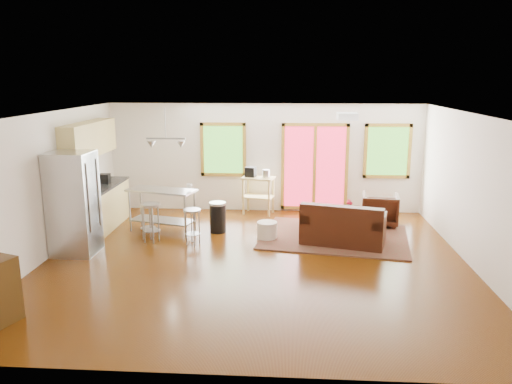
# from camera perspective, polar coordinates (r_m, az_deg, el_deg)

# --- Properties ---
(floor) EXTENTS (7.50, 7.00, 0.02)m
(floor) POSITION_cam_1_polar(r_m,az_deg,el_deg) (8.99, -0.13, -7.96)
(floor) COLOR #391A03
(floor) RESTS_ON ground
(ceiling) EXTENTS (7.50, 7.00, 0.02)m
(ceiling) POSITION_cam_1_polar(r_m,az_deg,el_deg) (8.42, -0.14, 8.92)
(ceiling) COLOR white
(ceiling) RESTS_ON ground
(back_wall) EXTENTS (7.50, 0.02, 2.60)m
(back_wall) POSITION_cam_1_polar(r_m,az_deg,el_deg) (12.05, 1.00, 3.92)
(back_wall) COLOR white
(back_wall) RESTS_ON ground
(left_wall) EXTENTS (0.02, 7.00, 2.60)m
(left_wall) POSITION_cam_1_polar(r_m,az_deg,el_deg) (9.62, -23.08, 0.51)
(left_wall) COLOR white
(left_wall) RESTS_ON ground
(right_wall) EXTENTS (0.02, 7.00, 2.60)m
(right_wall) POSITION_cam_1_polar(r_m,az_deg,el_deg) (9.17, 24.03, -0.16)
(right_wall) COLOR white
(right_wall) RESTS_ON ground
(front_wall) EXTENTS (7.50, 0.02, 2.60)m
(front_wall) POSITION_cam_1_polar(r_m,az_deg,el_deg) (5.26, -2.75, -8.35)
(front_wall) COLOR white
(front_wall) RESTS_ON ground
(window_left) EXTENTS (1.10, 0.05, 1.30)m
(window_left) POSITION_cam_1_polar(r_m,az_deg,el_deg) (12.06, -3.77, 4.86)
(window_left) COLOR #2D601C
(window_left) RESTS_ON back_wall
(french_doors) EXTENTS (1.60, 0.05, 2.10)m
(french_doors) POSITION_cam_1_polar(r_m,az_deg,el_deg) (12.04, 6.71, 2.85)
(french_doors) COLOR red
(french_doors) RESTS_ON back_wall
(window_right) EXTENTS (1.10, 0.05, 1.30)m
(window_right) POSITION_cam_1_polar(r_m,az_deg,el_deg) (12.18, 14.79, 4.54)
(window_right) COLOR #2D601C
(window_right) RESTS_ON back_wall
(rug) EXTENTS (3.22, 2.66, 0.03)m
(rug) POSITION_cam_1_polar(r_m,az_deg,el_deg) (10.39, 8.97, -5.05)
(rug) COLOR #44522E
(rug) RESTS_ON floor
(loveseat) EXTENTS (1.76, 1.27, 0.84)m
(loveseat) POSITION_cam_1_polar(r_m,az_deg,el_deg) (9.93, 9.92, -4.02)
(loveseat) COLOR black
(loveseat) RESTS_ON floor
(coffee_table) EXTENTS (1.14, 0.84, 0.41)m
(coffee_table) POSITION_cam_1_polar(r_m,az_deg,el_deg) (10.84, 10.13, -2.46)
(coffee_table) COLOR #39240C
(coffee_table) RESTS_ON floor
(armchair) EXTENTS (0.86, 0.82, 0.79)m
(armchair) POSITION_cam_1_polar(r_m,az_deg,el_deg) (11.33, 13.98, -1.76)
(armchair) COLOR black
(armchair) RESTS_ON floor
(ottoman) EXTENTS (0.65, 0.65, 0.37)m
(ottoman) POSITION_cam_1_polar(r_m,az_deg,el_deg) (10.95, 7.19, -3.10)
(ottoman) COLOR black
(ottoman) RESTS_ON floor
(pouf) EXTENTS (0.44, 0.44, 0.36)m
(pouf) POSITION_cam_1_polar(r_m,az_deg,el_deg) (10.11, 1.27, -4.43)
(pouf) COLOR beige
(pouf) RESTS_ON floor
(vase) EXTENTS (0.22, 0.22, 0.33)m
(vase) POSITION_cam_1_polar(r_m,az_deg,el_deg) (10.53, 10.60, -2.00)
(vase) COLOR silver
(vase) RESTS_ON coffee_table
(cabinets) EXTENTS (0.64, 2.24, 2.30)m
(cabinets) POSITION_cam_1_polar(r_m,az_deg,el_deg) (11.10, -17.77, 0.53)
(cabinets) COLOR tan
(cabinets) RESTS_ON floor
(refrigerator) EXTENTS (0.79, 0.74, 1.90)m
(refrigerator) POSITION_cam_1_polar(r_m,az_deg,el_deg) (9.72, -20.09, -1.24)
(refrigerator) COLOR #B7BABC
(refrigerator) RESTS_ON floor
(island) EXTENTS (1.54, 0.93, 0.91)m
(island) POSITION_cam_1_polar(r_m,az_deg,el_deg) (10.69, -10.71, -1.20)
(island) COLOR #B7BABC
(island) RESTS_ON floor
(cup) EXTENTS (0.15, 0.14, 0.12)m
(cup) POSITION_cam_1_polar(r_m,az_deg,el_deg) (10.44, -7.64, 0.76)
(cup) COLOR white
(cup) RESTS_ON island
(bar_stool_a) EXTENTS (0.38, 0.38, 0.70)m
(bar_stool_a) POSITION_cam_1_polar(r_m,az_deg,el_deg) (10.32, -12.31, -2.38)
(bar_stool_a) COLOR #B7BABC
(bar_stool_a) RESTS_ON floor
(bar_stool_b) EXTENTS (0.47, 0.47, 0.79)m
(bar_stool_b) POSITION_cam_1_polar(r_m,az_deg,el_deg) (10.05, -11.93, -2.41)
(bar_stool_b) COLOR #B7BABC
(bar_stool_b) RESTS_ON floor
(bar_stool_c) EXTENTS (0.45, 0.45, 0.71)m
(bar_stool_c) POSITION_cam_1_polar(r_m,az_deg,el_deg) (9.77, -7.27, -3.01)
(bar_stool_c) COLOR #B7BABC
(bar_stool_c) RESTS_ON floor
(trash_can) EXTENTS (0.43, 0.43, 0.65)m
(trash_can) POSITION_cam_1_polar(r_m,az_deg,el_deg) (10.55, -4.39, -2.87)
(trash_can) COLOR black
(trash_can) RESTS_ON floor
(kitchen_cart) EXTENTS (0.83, 0.63, 1.13)m
(kitchen_cart) POSITION_cam_1_polar(r_m,az_deg,el_deg) (11.81, 0.16, 1.12)
(kitchen_cart) COLOR tan
(kitchen_cart) RESTS_ON floor
(ceiling_flush) EXTENTS (0.35, 0.35, 0.12)m
(ceiling_flush) POSITION_cam_1_polar(r_m,az_deg,el_deg) (9.06, 10.39, 8.50)
(ceiling_flush) COLOR white
(ceiling_flush) RESTS_ON ceiling
(pendant_light) EXTENTS (0.80, 0.18, 0.79)m
(pendant_light) POSITION_cam_1_polar(r_m,az_deg,el_deg) (10.26, -10.25, 5.47)
(pendant_light) COLOR gray
(pendant_light) RESTS_ON ceiling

